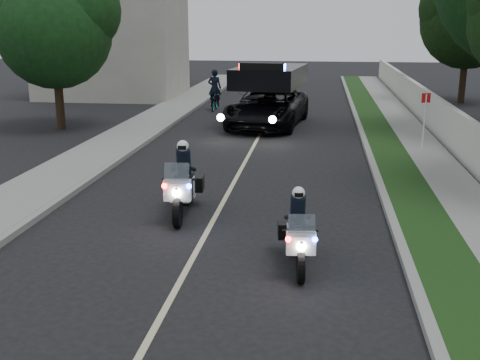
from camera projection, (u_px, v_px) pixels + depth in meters
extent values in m
plane|color=black|center=(170.00, 300.00, 9.85)|extent=(120.00, 120.00, 0.00)
cube|color=gray|center=(372.00, 164.00, 18.87)|extent=(0.20, 60.00, 0.15)
cube|color=#193814|center=(395.00, 164.00, 18.78)|extent=(1.20, 60.00, 0.16)
cube|color=gray|center=(437.00, 166.00, 18.61)|extent=(1.40, 60.00, 0.16)
cube|color=beige|center=(472.00, 145.00, 18.31)|extent=(0.22, 60.00, 1.50)
cube|color=gray|center=(125.00, 156.00, 19.92)|extent=(0.20, 60.00, 0.15)
cube|color=gray|center=(93.00, 155.00, 20.06)|extent=(2.00, 60.00, 0.16)
cube|color=#A8A396|center=(112.00, 38.00, 35.09)|extent=(8.00, 6.00, 7.00)
cube|color=#BFB78C|center=(245.00, 162.00, 19.42)|extent=(0.12, 50.00, 0.01)
imported|color=black|center=(267.00, 126.00, 26.05)|extent=(3.59, 6.49, 3.01)
imported|color=black|center=(215.00, 110.00, 30.65)|extent=(0.64, 1.72, 0.89)
imported|color=black|center=(215.00, 110.00, 30.65)|extent=(0.68, 0.46, 1.88)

